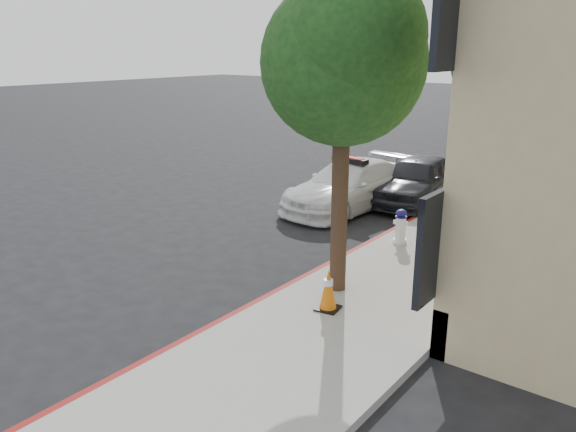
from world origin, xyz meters
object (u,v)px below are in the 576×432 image
Objects in this scene: police_car at (349,186)px; traffic_cone at (328,290)px; parked_car_mid at (417,179)px; parked_car_far at (524,128)px; fire_hydrant at (401,227)px.

police_car is 6.63× the size of traffic_cone.
traffic_cone is at bearing -55.77° from police_car.
traffic_cone is (2.05, -7.83, -0.20)m from parked_car_mid.
police_car is 1.16× the size of parked_car_far.
parked_car_far is at bearing 85.63° from fire_hydrant.
parked_car_mid is 4.25m from fire_hydrant.
traffic_cone is (0.58, -3.85, -0.03)m from fire_hydrant.
police_car reaches higher than fire_hydrant.
police_car is at bearing 129.72° from fire_hydrant.
parked_car_mid is at bearing -79.82° from parked_car_far.
fire_hydrant is at bearing -75.78° from parked_car_far.
fire_hydrant is at bearing -33.23° from police_car.
parked_car_far is at bearing 93.65° from police_car.
police_car reaches higher than traffic_cone.
parked_car_mid reaches higher than traffic_cone.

